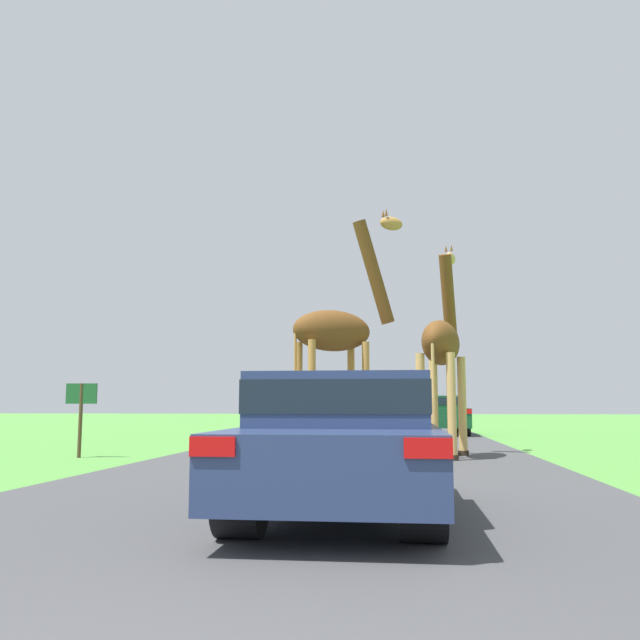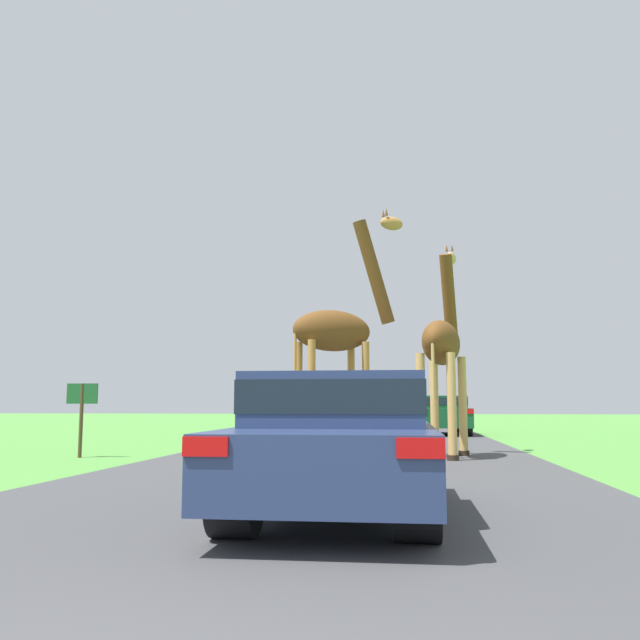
# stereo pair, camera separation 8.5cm
# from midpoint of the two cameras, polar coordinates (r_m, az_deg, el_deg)

# --- Properties ---
(road) EXTENTS (8.15, 120.00, 0.00)m
(road) POSITION_cam_midpoint_polar(r_m,az_deg,el_deg) (31.21, 4.61, -9.18)
(road) COLOR #424244
(road) RESTS_ON ground
(giraffe_near_road) EXTENTS (2.48, 1.83, 5.43)m
(giraffe_near_road) POSITION_cam_midpoint_polar(r_m,az_deg,el_deg) (14.10, 1.42, -0.99)
(giraffe_near_road) COLOR #B77F3D
(giraffe_near_road) RESTS_ON ground
(giraffe_companion) EXTENTS (1.22, 2.81, 4.99)m
(giraffe_companion) POSITION_cam_midpoint_polar(r_m,az_deg,el_deg) (15.25, 10.08, -2.32)
(giraffe_companion) COLOR tan
(giraffe_companion) RESTS_ON ground
(car_lead_maroon) EXTENTS (1.95, 4.34, 1.45)m
(car_lead_maroon) POSITION_cam_midpoint_polar(r_m,az_deg,el_deg) (7.21, 1.60, -10.00)
(car_lead_maroon) COLOR navy
(car_lead_maroon) RESTS_ON ground
(car_queue_right) EXTENTS (1.83, 4.52, 1.30)m
(car_queue_right) POSITION_cam_midpoint_polar(r_m,az_deg,el_deg) (31.87, 5.77, -7.86)
(car_queue_right) COLOR silver
(car_queue_right) RESTS_ON ground
(car_queue_left) EXTENTS (1.98, 4.16, 1.46)m
(car_queue_left) POSITION_cam_midpoint_polar(r_m,az_deg,el_deg) (26.43, 9.98, -7.78)
(car_queue_left) COLOR #144C28
(car_queue_left) RESTS_ON ground
(car_far_ahead) EXTENTS (1.90, 4.52, 1.40)m
(car_far_ahead) POSITION_cam_midpoint_polar(r_m,az_deg,el_deg) (23.57, -2.35, -8.03)
(car_far_ahead) COLOR #561914
(car_far_ahead) RESTS_ON ground
(sign_post) EXTENTS (0.70, 0.08, 1.59)m
(sign_post) POSITION_cam_midpoint_polar(r_m,az_deg,el_deg) (15.70, -19.63, -6.81)
(sign_post) COLOR #4C3823
(sign_post) RESTS_ON ground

